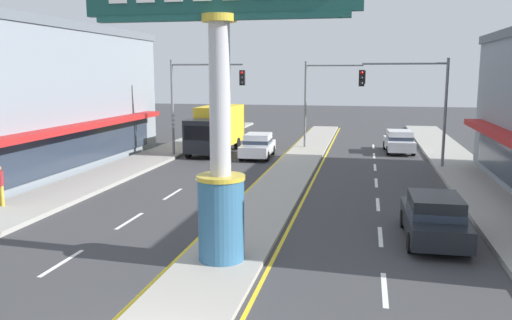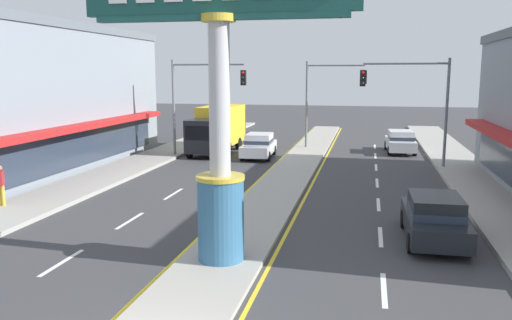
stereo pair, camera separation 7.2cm
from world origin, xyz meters
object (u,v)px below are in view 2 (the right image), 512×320
district_sign (220,112)px  sedan_far_right_lane (259,145)px  sedan_near_right_lane (400,141)px  sedan_near_left_lane (434,218)px  storefront_left (23,98)px  traffic_light_median_far (328,90)px  traffic_light_right_side (414,94)px  traffic_light_left_side (200,91)px  pedestrian_near_kerb (1,183)px  box_truck_mid_left_lane (218,128)px

district_sign → sedan_far_right_lane: 19.34m
district_sign → sedan_near_right_lane: 23.92m
district_sign → sedan_near_left_lane: size_ratio=1.94×
district_sign → storefront_left: 18.93m
traffic_light_median_far → sedan_near_left_lane: bearing=-75.9°
traffic_light_right_side → sedan_near_right_lane: 6.95m
traffic_light_median_far → traffic_light_left_side: bearing=-143.7°
pedestrian_near_kerb → district_sign: bearing=-20.8°
traffic_light_left_side → traffic_light_median_far: size_ratio=1.00×
district_sign → traffic_light_median_far: bearing=87.2°
traffic_light_right_side → sedan_far_right_lane: 10.10m
box_truck_mid_left_lane → pedestrian_near_kerb: box_truck_mid_left_lane is taller
sedan_near_right_lane → traffic_light_right_side: bearing=-87.3°
sedan_near_right_lane → box_truck_mid_left_lane: size_ratio=0.63×
traffic_light_left_side → sedan_far_right_lane: size_ratio=1.42×
sedan_near_right_lane → traffic_light_left_side: bearing=-157.9°
storefront_left → traffic_light_right_side: size_ratio=3.20×
sedan_near_left_lane → pedestrian_near_kerb: (-16.26, 0.46, 0.31)m
sedan_near_right_lane → district_sign: bearing=-105.1°
pedestrian_near_kerb → traffic_light_left_side: bearing=75.2°
traffic_light_right_side → sedan_near_right_lane: size_ratio=1.42×
district_sign → sedan_near_left_lane: district_sign is taller
traffic_light_right_side → traffic_light_median_far: 8.37m
traffic_light_left_side → box_truck_mid_left_lane: (0.34, 2.75, -2.55)m
traffic_light_right_side → storefront_left: bearing=-166.9°
traffic_light_right_side → box_truck_mid_left_lane: size_ratio=0.89×
sedan_near_right_lane → pedestrian_near_kerb: (-16.27, -19.00, 0.31)m
traffic_light_median_far → box_truck_mid_left_lane: size_ratio=0.89×
pedestrian_near_kerb → sedan_near_right_lane: bearing=49.4°
sedan_near_left_lane → box_truck_mid_left_lane: box_truck_mid_left_lane is taller
box_truck_mid_left_lane → pedestrian_near_kerb: 17.13m
district_sign → box_truck_mid_left_lane: size_ratio=1.20×
storefront_left → sedan_far_right_lane: size_ratio=4.54×
pedestrian_near_kerb → sedan_near_left_lane: bearing=-1.6°
storefront_left → traffic_light_right_side: bearing=13.1°
traffic_light_median_far → pedestrian_near_kerb: size_ratio=3.82×
sedan_near_right_lane → pedestrian_near_kerb: bearing=-130.6°
storefront_left → pedestrian_near_kerb: size_ratio=12.22×
sedan_far_right_lane → traffic_light_right_side: bearing=-12.0°
storefront_left → traffic_light_left_side: size_ratio=3.20×
traffic_light_right_side → traffic_light_median_far: (-5.29, 6.48, -0.05)m
traffic_light_left_side → sedan_far_right_lane: 5.09m
traffic_light_right_side → traffic_light_median_far: size_ratio=1.00×
traffic_light_left_side → sedan_near_left_lane: bearing=-48.8°
traffic_light_median_far → sedan_near_left_lane: (5.01, -19.92, -3.41)m
district_sign → box_truck_mid_left_lane: district_sign is taller
sedan_near_right_lane → pedestrian_near_kerb: 25.02m
traffic_light_median_far → sedan_near_right_lane: bearing=-5.2°
district_sign → storefront_left: bearing=141.0°
district_sign → traffic_light_left_side: bearing=109.9°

